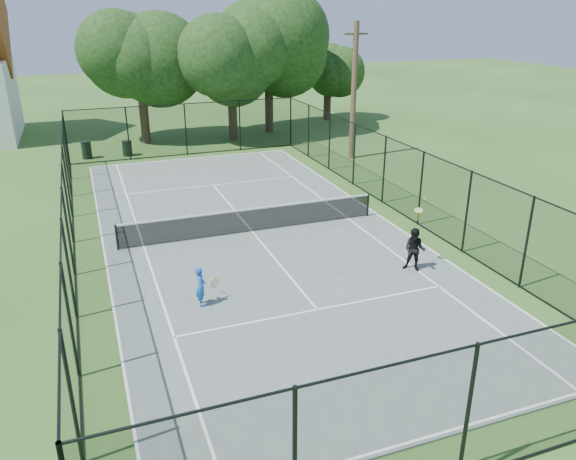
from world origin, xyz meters
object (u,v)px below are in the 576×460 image
object	(u,v)px
player_blue	(201,286)
player_black	(415,250)
trash_bin_left	(87,150)
trash_bin_right	(127,148)
tennis_net	(252,219)
utility_pole	(354,91)

from	to	relation	value
player_blue	player_black	size ratio (longest dim) A/B	0.51
player_blue	player_black	bearing A→B (deg)	-1.38
trash_bin_left	trash_bin_right	distance (m)	2.24
tennis_net	utility_pole	bearing A→B (deg)	45.93
trash_bin_left	utility_pole	size ratio (longest dim) A/B	0.14
utility_pole	player_black	bearing A→B (deg)	-108.54
player_black	trash_bin_left	bearing A→B (deg)	116.30
trash_bin_right	utility_pole	distance (m)	13.43
player_blue	player_black	world-z (taller)	player_black
player_black	player_blue	bearing A→B (deg)	178.62
utility_pole	player_blue	world-z (taller)	utility_pole
utility_pole	tennis_net	bearing A→B (deg)	-134.07
tennis_net	utility_pole	xyz separation A→B (m)	(8.71, 9.00, 3.20)
trash_bin_left	tennis_net	bearing A→B (deg)	-68.64
trash_bin_left	utility_pole	world-z (taller)	utility_pole
tennis_net	player_black	xyz separation A→B (m)	(3.98, -5.11, 0.22)
utility_pole	player_blue	bearing A→B (deg)	-130.14
trash_bin_left	player_black	xyz separation A→B (m)	(9.52, -19.26, 0.29)
utility_pole	player_blue	size ratio (longest dim) A/B	6.19
trash_bin_right	trash_bin_left	bearing A→B (deg)	176.11
trash_bin_left	trash_bin_right	bearing A→B (deg)	-3.89
trash_bin_left	utility_pole	distance (m)	15.50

